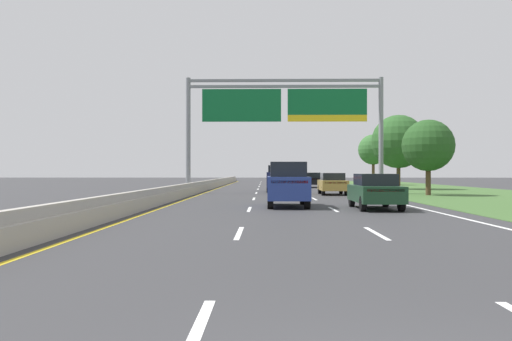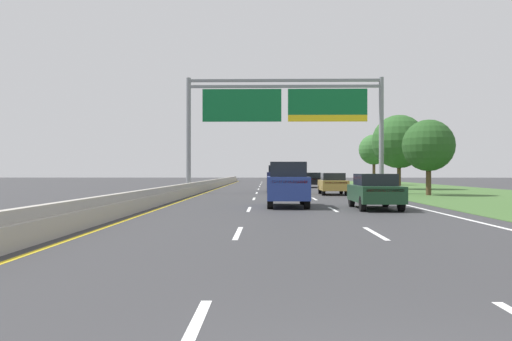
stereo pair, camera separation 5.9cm
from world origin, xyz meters
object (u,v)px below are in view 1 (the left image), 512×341
Objects in this scene: car_blue_centre_lane_suv at (288,184)px; roadside_tree_mid at (428,146)px; overhead_sign_gantry at (284,111)px; car_black_right_lane_sedan at (312,180)px; car_darkgreen_right_lane_sedan at (375,191)px; roadside_tree_distant at (373,150)px; pickup_truck_navy at (279,179)px; car_gold_right_lane_sedan at (332,183)px; roadside_tree_far at (398,142)px.

roadside_tree_mid reaches higher than car_blue_centre_lane_suv.
overhead_sign_gantry is 10.79m from roadside_tree_mid.
roadside_tree_mid reaches higher than car_black_right_lane_sedan.
car_darkgreen_right_lane_sedan is 0.70× the size of roadside_tree_distant.
car_darkgreen_right_lane_sedan is at bearing -169.31° from pickup_truck_navy.
car_gold_right_lane_sedan is 0.70× the size of roadside_tree_distant.
overhead_sign_gantry is at bearing 12.20° from car_darkgreen_right_lane_sedan.
car_darkgreen_right_lane_sedan is (3.79, -20.22, -0.26)m from pickup_truck_navy.
car_blue_centre_lane_suv is 13.72m from car_gold_right_lane_sedan.
car_black_right_lane_sedan is 0.83× the size of roadside_tree_mid.
roadside_tree_far is at bearing -24.45° from car_blue_centre_lane_suv.
car_darkgreen_right_lane_sedan is at bearing -178.92° from car_black_right_lane_sedan.
car_gold_right_lane_sedan is 14.43m from roadside_tree_far.
car_blue_centre_lane_suv is at bearing 164.91° from car_gold_right_lane_sedan.
pickup_truck_navy is 12.62m from car_black_right_lane_sedan.
overhead_sign_gantry is 3.19× the size of car_blue_centre_lane_suv.
car_black_right_lane_sedan is at bearing 77.40° from overhead_sign_gantry.
pickup_truck_navy is (-0.34, 3.68, -5.24)m from overhead_sign_gantry.
car_blue_centre_lane_suv reaches higher than car_darkgreen_right_lane_sedan.
car_blue_centre_lane_suv is at bearing -130.69° from roadside_tree_mid.
car_black_right_lane_sedan is at bearing -6.81° from car_blue_centre_lane_suv.
car_blue_centre_lane_suv is at bearing -106.88° from roadside_tree_distant.
roadside_tree_far reaches higher than roadside_tree_mid.
pickup_truck_navy is 1.15× the size of car_blue_centre_lane_suv.
car_darkgreen_right_lane_sedan is 15.33m from roadside_tree_mid.
pickup_truck_navy is 0.77× the size of roadside_tree_far.
car_black_right_lane_sedan is at bearing -129.55° from roadside_tree_distant.
car_blue_centre_lane_suv is at bearing 173.96° from car_black_right_lane_sedan.
car_blue_centre_lane_suv is 16.09m from roadside_tree_mid.
roadside_tree_mid is 12.84m from roadside_tree_far.
pickup_truck_navy reaches higher than car_black_right_lane_sedan.
roadside_tree_mid is at bearing -25.25° from car_darkgreen_right_lane_sedan.
car_darkgreen_right_lane_sedan is at bearing -115.68° from roadside_tree_mid.
roadside_tree_distant reaches higher than car_black_right_lane_sedan.
overhead_sign_gantry reaches higher than car_blue_centre_lane_suv.
roadside_tree_far is at bearing -126.46° from car_black_right_lane_sedan.
roadside_tree_mid is 0.84× the size of roadside_tree_distant.
roadside_tree_distant is at bearing -16.46° from car_blue_centre_lane_suv.
car_black_right_lane_sedan is 17.51m from car_gold_right_lane_sedan.
car_blue_centre_lane_suv is at bearing 179.95° from pickup_truck_navy.
car_black_right_lane_sedan is at bearing -17.72° from pickup_truck_navy.
car_gold_right_lane_sedan is at bearing -107.24° from roadside_tree_distant.
car_black_right_lane_sedan is at bearing 0.32° from car_darkgreen_right_lane_sedan.
roadside_tree_distant is (2.08, 29.00, 0.92)m from roadside_tree_mid.
roadside_tree_far is at bearing -15.80° from car_darkgreen_right_lane_sedan.
car_black_right_lane_sedan is 0.70× the size of roadside_tree_distant.
car_blue_centre_lane_suv is 1.06× the size of car_black_right_lane_sedan.
overhead_sign_gantry is 2.14× the size of roadside_tree_far.
car_black_right_lane_sedan is 0.63× the size of roadside_tree_far.
car_black_right_lane_sedan and car_darkgreen_right_lane_sedan have the same top height.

